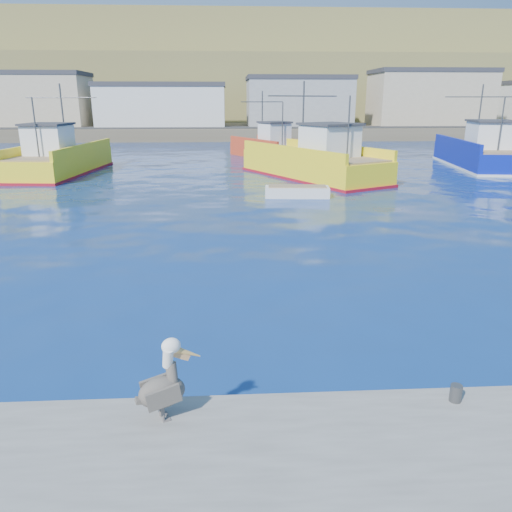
{
  "coord_description": "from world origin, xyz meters",
  "views": [
    {
      "loc": [
        -0.77,
        -10.48,
        5.35
      ],
      "look_at": [
        0.01,
        2.95,
        1.13
      ],
      "focal_mm": 35.0,
      "sensor_mm": 36.0,
      "label": 1
    }
  ],
  "objects_px": {
    "trawler_blue": "(481,154)",
    "skiff_mid": "(297,193)",
    "boat_orange": "(269,146)",
    "trawler_yellow_a": "(60,160)",
    "trawler_yellow_b": "(315,162)",
    "pelican": "(164,385)"
  },
  "relations": [
    {
      "from": "boat_orange",
      "to": "skiff_mid",
      "type": "bearing_deg",
      "value": -90.07
    },
    {
      "from": "trawler_blue",
      "to": "skiff_mid",
      "type": "bearing_deg",
      "value": -143.77
    },
    {
      "from": "boat_orange",
      "to": "skiff_mid",
      "type": "distance_m",
      "value": 20.46
    },
    {
      "from": "trawler_yellow_a",
      "to": "trawler_blue",
      "type": "xyz_separation_m",
      "value": [
        33.47,
        2.09,
        0.03
      ]
    },
    {
      "from": "trawler_yellow_b",
      "to": "trawler_blue",
      "type": "relative_size",
      "value": 1.02
    },
    {
      "from": "trawler_yellow_b",
      "to": "boat_orange",
      "type": "xyz_separation_m",
      "value": [
        -2.19,
        13.29,
        -0.05
      ]
    },
    {
      "from": "boat_orange",
      "to": "pelican",
      "type": "bearing_deg",
      "value": -96.92
    },
    {
      "from": "trawler_yellow_b",
      "to": "trawler_blue",
      "type": "height_order",
      "value": "trawler_yellow_b"
    },
    {
      "from": "trawler_blue",
      "to": "boat_orange",
      "type": "height_order",
      "value": "trawler_blue"
    },
    {
      "from": "trawler_blue",
      "to": "boat_orange",
      "type": "distance_m",
      "value": 18.74
    },
    {
      "from": "trawler_yellow_a",
      "to": "trawler_yellow_b",
      "type": "height_order",
      "value": "trawler_yellow_b"
    },
    {
      "from": "trawler_yellow_a",
      "to": "trawler_yellow_b",
      "type": "relative_size",
      "value": 0.93
    },
    {
      "from": "trawler_blue",
      "to": "trawler_yellow_b",
      "type": "bearing_deg",
      "value": -160.31
    },
    {
      "from": "trawler_yellow_a",
      "to": "trawler_blue",
      "type": "bearing_deg",
      "value": 3.57
    },
    {
      "from": "trawler_yellow_b",
      "to": "pelican",
      "type": "distance_m",
      "value": 29.35
    },
    {
      "from": "trawler_yellow_a",
      "to": "skiff_mid",
      "type": "bearing_deg",
      "value": -32.09
    },
    {
      "from": "pelican",
      "to": "trawler_yellow_b",
      "type": "bearing_deg",
      "value": 75.7
    },
    {
      "from": "trawler_blue",
      "to": "pelican",
      "type": "bearing_deg",
      "value": -123.13
    },
    {
      "from": "pelican",
      "to": "boat_orange",
      "type": "bearing_deg",
      "value": 83.08
    },
    {
      "from": "trawler_yellow_a",
      "to": "boat_orange",
      "type": "distance_m",
      "value": 19.36
    },
    {
      "from": "pelican",
      "to": "trawler_blue",
      "type": "bearing_deg",
      "value": 56.87
    },
    {
      "from": "skiff_mid",
      "to": "pelican",
      "type": "height_order",
      "value": "pelican"
    }
  ]
}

